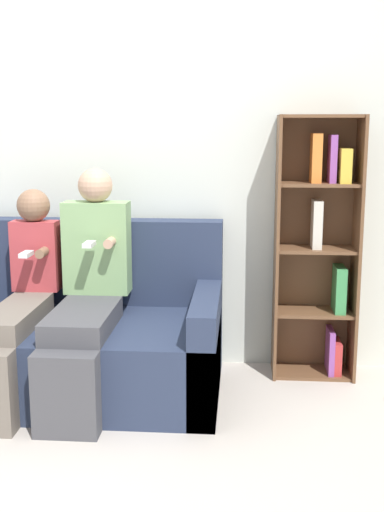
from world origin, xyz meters
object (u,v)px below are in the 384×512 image
Objects in this scene: adult_seated at (87,287)px; child_seated at (19,298)px; couch at (67,339)px; bookshelf at (320,247)px.

child_seated is at bearing -175.05° from adult_seated.
couch is 0.37m from child_seated.
child_seated is at bearing -163.81° from bookshelf.
couch is at bearing -166.40° from bookshelf.
couch is at bearing 31.36° from child_seated.
bookshelf reaches higher than adult_seated.
bookshelf reaches higher than couch.
adult_seated is 0.37m from child_seated.
adult_seated is 1.35m from bookshelf.
adult_seated reaches higher than couch.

